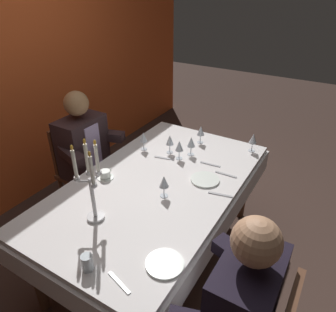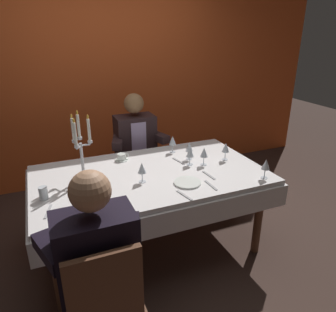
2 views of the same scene
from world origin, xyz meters
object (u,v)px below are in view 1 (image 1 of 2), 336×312
Objects in this scene: candelabra at (91,186)px; dinner_plate_1 at (165,264)px; wine_glass_3 at (143,138)px; wine_glass_5 at (253,139)px; wine_glass_4 at (191,143)px; dining_table at (157,195)px; wine_glass_6 at (179,146)px; wine_glass_0 at (201,131)px; water_tumbler_0 at (87,263)px; seated_diner_1 at (82,145)px; wine_glass_2 at (164,182)px; dinner_plate_0 at (205,180)px; seated_diner_0 at (245,305)px; wine_glass_1 at (170,141)px; coffee_cup_0 at (105,175)px.

candelabra reaches higher than dinner_plate_1.
wine_glass_5 is at bearing -60.86° from wine_glass_3.
wine_glass_4 and wine_glass_5 have the same top height.
dining_table is 0.45m from wine_glass_6.
wine_glass_0 is at bearing -4.40° from wine_glass_6.
dining_table is at bearing -12.14° from candelabra.
water_tumbler_0 is 0.08× the size of seated_diner_1.
wine_glass_2 is at bearing 31.96° from dinner_plate_1.
dinner_plate_0 is 1.01m from seated_diner_0.
wine_glass_0 is at bearing 8.85° from wine_glass_2.
wine_glass_0 is 0.13× the size of seated_diner_0.
wine_glass_4 is (0.49, -0.03, 0.23)m from dining_table.
water_tumbler_0 is at bearing -175.67° from wine_glass_0.
water_tumbler_0 is (-0.32, -0.23, -0.20)m from candelabra.
candelabra is 5.93× the size of water_tumbler_0.
dinner_plate_0 is 0.51m from wine_glass_1.
dining_table is at bearing -67.96° from coffee_cup_0.
seated_diner_0 is at bearing -146.75° from wine_glass_0.
wine_glass_0 is 0.13× the size of seated_diner_1.
coffee_cup_0 is (-0.15, 0.36, 0.15)m from dining_table.
wine_glass_0 is 1.62m from seated_diner_0.
water_tumbler_0 is at bearing -143.31° from candelabra.
dinner_plate_1 is 1.26× the size of wine_glass_2.
wine_glass_5 is at bearing -40.01° from coffee_cup_0.
seated_diner_0 is at bearing -113.20° from seated_diner_1.
coffee_cup_0 is (-0.64, 0.39, -0.09)m from wine_glass_4.
seated_diner_1 reaches higher than water_tumbler_0.
wine_glass_2 is at bearing 56.23° from seated_diner_0.
wine_glass_1 is 0.61m from wine_glass_2.
dining_table is 0.77m from wine_glass_0.
wine_glass_1 is at bearing 18.28° from dining_table.
dinner_plate_0 is 2.27× the size of water_tumbler_0.
dinner_plate_1 is at bearing 179.89° from wine_glass_5.
dinner_plate_1 is at bearing -154.70° from wine_glass_6.
water_tumbler_0 is 0.08× the size of seated_diner_0.
candelabra is 3.41× the size of wine_glass_1.
seated_diner_1 reaches higher than coffee_cup_0.
dinner_plate_0 is 1.30× the size of wine_glass_3.
wine_glass_0 is at bearing 29.06° from dinner_plate_0.
seated_diner_0 is 1.00× the size of seated_diner_1.
coffee_cup_0 is 0.11× the size of seated_diner_0.
dinner_plate_1 is 0.60m from wine_glass_2.
seated_diner_0 is (-1.35, -0.88, -0.12)m from wine_glass_0.
water_tumbler_0 reaches higher than dinner_plate_1.
coffee_cup_0 is at bearing 59.95° from dinner_plate_1.
seated_diner_1 reaches higher than wine_glass_1.
water_tumbler_0 is (-1.27, -0.26, -0.07)m from wine_glass_1.
wine_glass_1 reaches higher than coffee_cup_0.
candelabra is at bearing 36.69° from water_tumbler_0.
candelabra is at bearing -178.21° from wine_glass_1.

